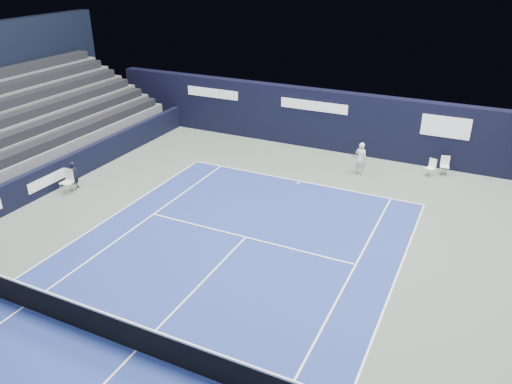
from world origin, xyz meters
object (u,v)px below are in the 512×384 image
folding_chair_back_a (445,164)px  line_judge_chair (68,179)px  tennis_player (361,158)px  folding_chair_back_b (431,166)px  tennis_net (134,336)px

folding_chair_back_a → line_judge_chair: line_judge_chair is taller
line_judge_chair → tennis_player: bearing=33.3°
folding_chair_back_b → tennis_player: size_ratio=0.53×
tennis_player → tennis_net: bearing=-99.0°
folding_chair_back_b → line_judge_chair: line_judge_chair is taller
tennis_player → folding_chair_back_b: bearing=21.8°
folding_chair_back_b → line_judge_chair: (-13.88, -8.65, 0.13)m
line_judge_chair → tennis_player: tennis_player is taller
tennis_net → tennis_player: bearing=81.0°
folding_chair_back_a → line_judge_chair: 17.04m
line_judge_chair → folding_chair_back_b: bearing=30.8°
line_judge_chair → tennis_net: (8.63, -6.50, -0.09)m
folding_chair_back_b → folding_chair_back_a: bearing=61.3°
folding_chair_back_b → tennis_player: tennis_player is taller
folding_chair_back_b → line_judge_chair: size_ratio=0.78×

